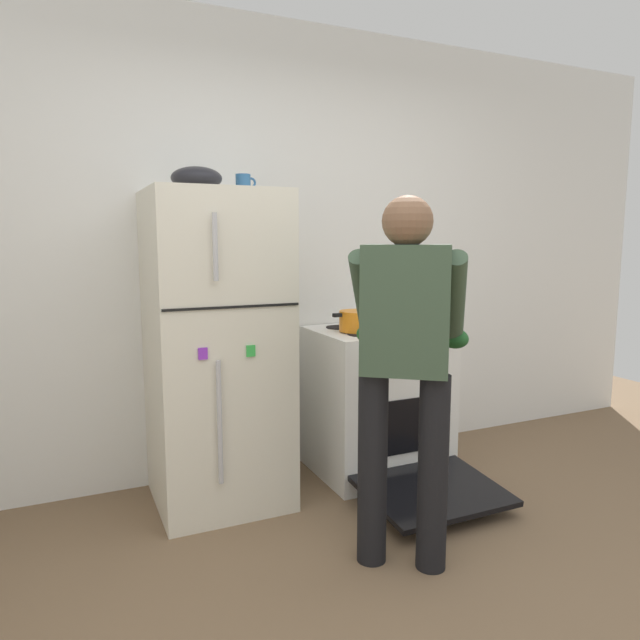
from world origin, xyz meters
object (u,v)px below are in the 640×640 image
(coffee_mug, at_px, (244,183))
(pepper_mill, at_px, (402,308))
(person_cook, at_px, (406,350))
(mixing_bowl, at_px, (197,178))
(stove_range, at_px, (378,402))
(refrigerator, at_px, (217,350))
(red_pot, at_px, (358,321))

(coffee_mug, relative_size, pepper_mill, 0.65)
(person_cook, xyz_separation_m, pepper_mill, (0.71, 1.14, 0.02))
(coffee_mug, relative_size, mixing_bowl, 0.44)
(stove_range, xyz_separation_m, person_cook, (-0.41, -0.92, 0.52))
(stove_range, bearing_deg, mixing_bowl, 179.05)
(refrigerator, distance_m, person_cook, 1.11)
(refrigerator, relative_size, pepper_mill, 9.68)
(refrigerator, distance_m, mixing_bowl, 0.90)
(stove_range, height_order, pepper_mill, pepper_mill)
(mixing_bowl, bearing_deg, refrigerator, -0.21)
(stove_range, bearing_deg, coffee_mug, 175.21)
(refrigerator, xyz_separation_m, red_pot, (0.83, -0.05, 0.11))
(stove_range, bearing_deg, refrigerator, 178.99)
(red_pot, height_order, coffee_mug, coffee_mug)
(refrigerator, xyz_separation_m, coffee_mug, (0.18, 0.05, 0.88))
(person_cook, bearing_deg, mixing_bowl, 125.15)
(coffee_mug, xyz_separation_m, pepper_mill, (1.11, 0.15, -0.74))
(person_cook, bearing_deg, refrigerator, 121.77)
(person_cook, bearing_deg, red_pot, 74.39)
(person_cook, distance_m, pepper_mill, 1.34)
(person_cook, bearing_deg, coffee_mug, 111.97)
(stove_range, relative_size, coffee_mug, 10.76)
(coffee_mug, bearing_deg, mixing_bowl, -169.22)
(red_pot, bearing_deg, refrigerator, 176.58)
(coffee_mug, xyz_separation_m, mixing_bowl, (-0.26, -0.05, 0.01))
(refrigerator, relative_size, coffee_mug, 14.92)
(person_cook, relative_size, red_pot, 4.99)
(stove_range, xyz_separation_m, coffee_mug, (-0.81, 0.07, 1.29))
(coffee_mug, height_order, pepper_mill, coffee_mug)
(red_pot, xyz_separation_m, pepper_mill, (0.46, 0.25, 0.03))
(red_pot, bearing_deg, person_cook, -105.61)
(stove_range, relative_size, person_cook, 0.75)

